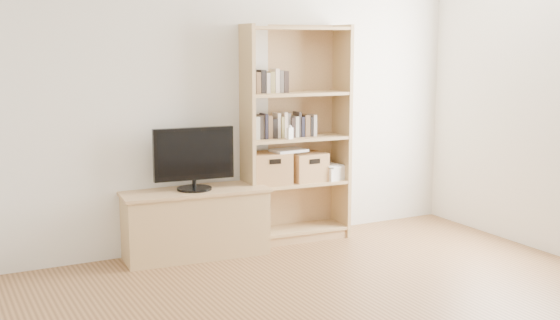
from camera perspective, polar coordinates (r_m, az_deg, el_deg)
back_wall at (r=6.40m, az=-3.18°, el=4.69°), size 4.50×0.02×2.60m
left_wall at (r=3.38m, az=-20.83°, el=-0.27°), size 0.02×5.00×2.60m
tv_stand at (r=6.15m, az=-6.91°, el=-5.20°), size 1.26×0.56×0.56m
bookshelf at (r=6.48m, az=1.29°, el=2.10°), size 1.02×0.41×2.00m
television at (r=6.03m, az=-7.02°, el=0.14°), size 0.70×0.12×0.55m
books_row_mid at (r=6.49m, az=1.21°, el=2.97°), size 0.90×0.26×0.24m
books_row_upper at (r=6.36m, az=-0.60°, el=6.46°), size 0.42×0.16×0.22m
baby_monitor at (r=6.33m, az=0.81°, el=2.19°), size 0.06×0.05×0.10m
basket_left at (r=6.41m, az=-0.85°, el=-0.68°), size 0.38×0.33×0.29m
basket_right at (r=6.57m, az=2.26°, el=-0.56°), size 0.32×0.27×0.26m
laptop at (r=6.44m, az=0.69°, el=0.79°), size 0.32×0.24×0.02m
magazine_stack at (r=6.69m, az=3.97°, el=-1.02°), size 0.24×0.30×0.12m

